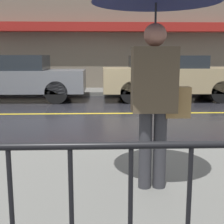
% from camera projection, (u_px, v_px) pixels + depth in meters
% --- Properties ---
extents(ground_plane, '(80.00, 80.00, 0.00)m').
position_uv_depth(ground_plane, '(89.00, 114.00, 7.99)').
color(ground_plane, black).
extents(sidewalk_near, '(28.00, 3.18, 0.14)m').
position_uv_depth(sidewalk_near, '(71.00, 205.00, 2.93)').
color(sidewalk_near, slate).
rests_on(sidewalk_near, ground_plane).
extents(sidewalk_far, '(28.00, 1.74, 0.14)m').
position_uv_depth(sidewalk_far, '(93.00, 92.00, 12.32)').
color(sidewalk_far, slate).
rests_on(sidewalk_far, ground_plane).
extents(lane_marking, '(25.20, 0.12, 0.01)m').
position_uv_depth(lane_marking, '(89.00, 113.00, 7.99)').
color(lane_marking, gold).
rests_on(lane_marking, ground_plane).
extents(building_storefront, '(28.00, 0.85, 4.96)m').
position_uv_depth(building_storefront, '(93.00, 31.00, 12.86)').
color(building_storefront, '#706656').
rests_on(building_storefront, ground_plane).
extents(railing_foreground, '(12.00, 0.04, 0.92)m').
position_uv_depth(railing_foreground, '(42.00, 213.00, 1.50)').
color(railing_foreground, black).
rests_on(railing_foreground, sidewalk_near).
extents(pedestrian, '(1.19, 1.19, 2.06)m').
position_uv_depth(pedestrian, '(156.00, 13.00, 2.87)').
color(pedestrian, '#333338').
rests_on(pedestrian, sidewalk_near).
extents(car_grey, '(4.43, 1.70, 1.49)m').
position_uv_depth(car_grey, '(16.00, 77.00, 10.20)').
color(car_grey, slate).
rests_on(car_grey, ground_plane).
extents(car_tan, '(4.56, 1.79, 1.47)m').
position_uv_depth(car_tan, '(170.00, 77.00, 10.39)').
color(car_tan, tan).
rests_on(car_tan, ground_plane).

